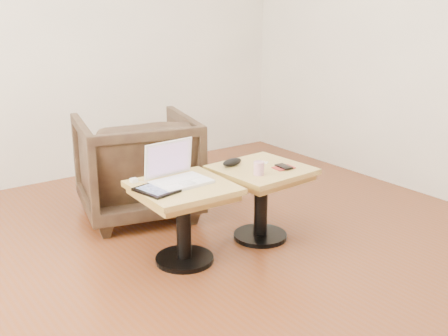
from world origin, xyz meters
TOP-DOWN VIEW (x-y plane):
  - room_shell at (0.00, 0.00)m, footprint 4.52×4.52m
  - side_table_left at (-0.03, 0.21)m, footprint 0.57×0.57m
  - side_table_right at (0.58, 0.21)m, footprint 0.59×0.59m
  - laptop at (-0.03, 0.27)m, footprint 0.35×0.28m
  - tablet at (-0.21, 0.20)m, footprint 0.23×0.26m
  - charging_adapter at (-0.24, 0.42)m, footprint 0.04×0.04m
  - glasses_case at (0.45, 0.35)m, footprint 0.16×0.09m
  - striped_cup at (0.47, 0.10)m, footprint 0.08×0.08m
  - earbuds_tangle at (0.65, 0.27)m, footprint 0.06×0.05m
  - phone_on_sleeve at (0.69, 0.11)m, footprint 0.14×0.12m
  - armchair at (0.11, 1.08)m, footprint 0.99×1.00m

SIDE VIEW (x-z plane):
  - side_table_left at x=-0.03m, z-range 0.13..0.63m
  - side_table_right at x=0.58m, z-range 0.13..0.63m
  - armchair at x=0.11m, z-range 0.00..0.76m
  - earbuds_tangle at x=0.65m, z-range 0.50..0.51m
  - phone_on_sleeve at x=0.69m, z-range 0.50..0.52m
  - tablet at x=-0.21m, z-range 0.50..0.52m
  - charging_adapter at x=-0.24m, z-range 0.50..0.53m
  - glasses_case at x=0.45m, z-range 0.50..0.55m
  - striped_cup at x=0.47m, z-range 0.50..0.59m
  - laptop at x=-0.03m, z-range 0.43..0.67m
  - room_shell at x=0.00m, z-range 0.00..2.71m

